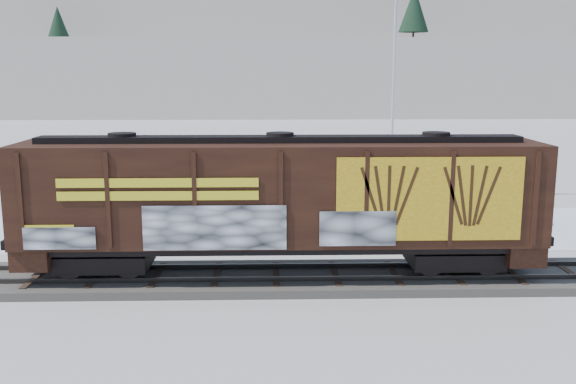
{
  "coord_description": "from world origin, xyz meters",
  "views": [
    {
      "loc": [
        -2.15,
        -20.73,
        6.99
      ],
      "look_at": [
        -1.52,
        3.0,
        2.54
      ],
      "focal_mm": 40.0,
      "sensor_mm": 36.0,
      "label": 1
    }
  ],
  "objects_px": {
    "flagpole": "(394,121)",
    "car_dark": "(499,210)",
    "car_white": "(422,216)",
    "car_silver": "(273,221)",
    "hopper_railcar": "(280,197)"
  },
  "relations": [
    {
      "from": "flagpole",
      "to": "car_dark",
      "type": "relative_size",
      "value": 2.77
    },
    {
      "from": "car_white",
      "to": "car_dark",
      "type": "xyz_separation_m",
      "value": [
        4.11,
        1.96,
        -0.16
      ]
    },
    {
      "from": "car_silver",
      "to": "car_dark",
      "type": "height_order",
      "value": "car_silver"
    },
    {
      "from": "car_dark",
      "to": "flagpole",
      "type": "bearing_deg",
      "value": 45.09
    },
    {
      "from": "car_dark",
      "to": "hopper_railcar",
      "type": "bearing_deg",
      "value": 132.47
    },
    {
      "from": "flagpole",
      "to": "car_silver",
      "type": "relative_size",
      "value": 2.85
    },
    {
      "from": "flagpole",
      "to": "car_white",
      "type": "bearing_deg",
      "value": -89.73
    },
    {
      "from": "car_white",
      "to": "hopper_railcar",
      "type": "bearing_deg",
      "value": 145.62
    },
    {
      "from": "flagpole",
      "to": "car_white",
      "type": "distance_m",
      "value": 7.62
    },
    {
      "from": "car_white",
      "to": "car_silver",
      "type": "bearing_deg",
      "value": 103.46
    },
    {
      "from": "car_white",
      "to": "car_dark",
      "type": "relative_size",
      "value": 1.1
    },
    {
      "from": "car_silver",
      "to": "car_white",
      "type": "distance_m",
      "value": 6.51
    },
    {
      "from": "flagpole",
      "to": "car_silver",
      "type": "height_order",
      "value": "flagpole"
    },
    {
      "from": "hopper_railcar",
      "to": "car_white",
      "type": "bearing_deg",
      "value": 45.22
    },
    {
      "from": "hopper_railcar",
      "to": "flagpole",
      "type": "relative_size",
      "value": 1.41
    }
  ]
}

